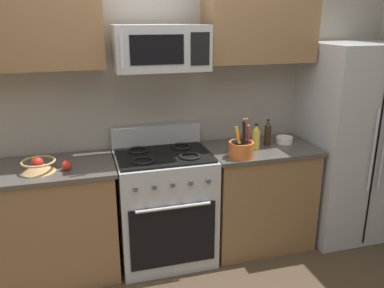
{
  "coord_description": "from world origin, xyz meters",
  "views": [
    {
      "loc": [
        -0.6,
        -2.27,
        1.96
      ],
      "look_at": [
        0.2,
        0.54,
        1.03
      ],
      "focal_mm": 37.29,
      "sensor_mm": 36.0,
      "label": 1
    }
  ],
  "objects": [
    {
      "name": "bottle_oil",
      "position": [
        0.78,
        0.63,
        1.01
      ],
      "size": [
        0.07,
        0.07,
        0.22
      ],
      "color": "gold",
      "rests_on": "counter_right"
    },
    {
      "name": "bottle_soy",
      "position": [
        0.93,
        0.7,
        1.01
      ],
      "size": [
        0.06,
        0.06,
        0.23
      ],
      "color": "#382314",
      "rests_on": "counter_right"
    },
    {
      "name": "range_oven",
      "position": [
        -0.0,
        0.66,
        0.47
      ],
      "size": [
        0.76,
        0.65,
        1.09
      ],
      "color": "#B2B5BA",
      "rests_on": "ground"
    },
    {
      "name": "wall_back",
      "position": [
        0.0,
        1.03,
        1.3
      ],
      "size": [
        8.0,
        0.1,
        2.6
      ],
      "primitive_type": "cube",
      "color": "#9E998E",
      "rests_on": "ground"
    },
    {
      "name": "fruit_basket",
      "position": [
        -0.92,
        0.58,
        0.96
      ],
      "size": [
        0.24,
        0.24,
        0.11
      ],
      "color": "tan",
      "rests_on": "counter_left"
    },
    {
      "name": "counter_right",
      "position": [
        0.85,
        0.66,
        0.46
      ],
      "size": [
        0.91,
        0.61,
        0.91
      ],
      "color": "olive",
      "rests_on": "ground"
    },
    {
      "name": "microwave",
      "position": [
        -0.0,
        0.69,
        1.75
      ],
      "size": [
        0.69,
        0.44,
        0.33
      ],
      "color": "#B2B5BA"
    },
    {
      "name": "prep_bowl",
      "position": [
        1.09,
        0.71,
        0.94
      ],
      "size": [
        0.15,
        0.15,
        0.06
      ],
      "color": "white",
      "rests_on": "counter_right"
    },
    {
      "name": "upper_cabinets_right",
      "position": [
        0.85,
        0.81,
        2.0
      ],
      "size": [
        0.9,
        0.34,
        0.78
      ],
      "color": "olive"
    },
    {
      "name": "apple_loose",
      "position": [
        -0.73,
        0.55,
        0.95
      ],
      "size": [
        0.07,
        0.07,
        0.07
      ],
      "primitive_type": "sphere",
      "color": "red",
      "rests_on": "counter_left"
    },
    {
      "name": "refrigerator",
      "position": [
        1.72,
        0.64,
        0.88
      ],
      "size": [
        0.79,
        0.72,
        1.76
      ],
      "color": "#B2B5BA",
      "rests_on": "ground"
    },
    {
      "name": "counter_left",
      "position": [
        -0.95,
        0.66,
        0.46
      ],
      "size": [
        1.12,
        0.61,
        0.91
      ],
      "color": "olive",
      "rests_on": "ground"
    },
    {
      "name": "utensil_crock",
      "position": [
        0.58,
        0.47,
        0.98
      ],
      "size": [
        0.2,
        0.2,
        0.32
      ],
      "color": "#D1662D",
      "rests_on": "counter_right"
    },
    {
      "name": "upper_cabinets_left",
      "position": [
        -0.95,
        0.81,
        2.0
      ],
      "size": [
        1.11,
        0.34,
        0.78
      ],
      "color": "olive"
    }
  ]
}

